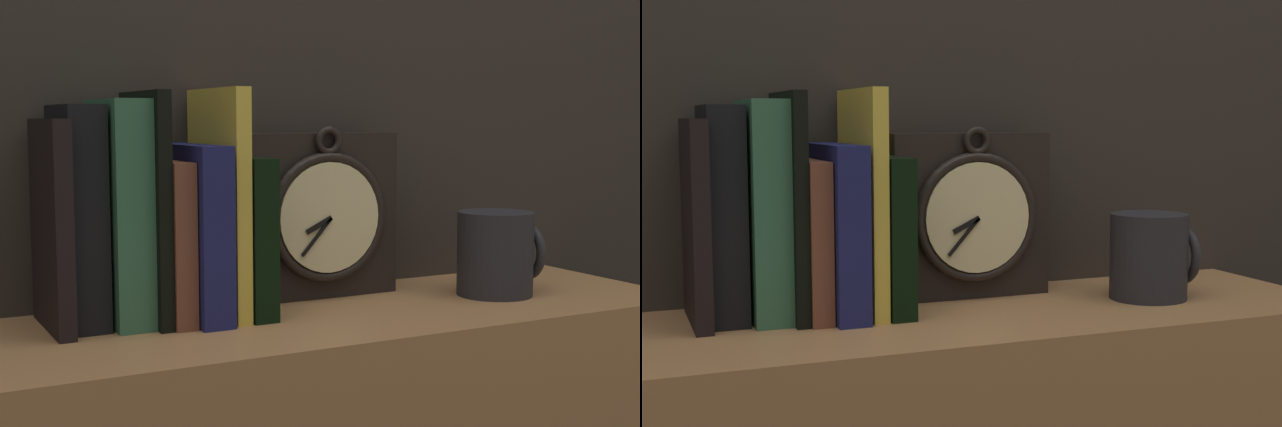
% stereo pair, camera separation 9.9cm
% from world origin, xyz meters
% --- Properties ---
extents(clock, '(0.20, 0.08, 0.21)m').
position_xyz_m(clock, '(0.04, 0.09, 0.96)').
color(clock, black).
rests_on(clock, bookshelf).
extents(book_slot0_black, '(0.02, 0.14, 0.22)m').
position_xyz_m(book_slot0_black, '(-0.28, 0.06, 0.97)').
color(book_slot0_black, black).
rests_on(book_slot0_black, bookshelf).
extents(book_slot1_black, '(0.04, 0.12, 0.23)m').
position_xyz_m(book_slot1_black, '(-0.25, 0.07, 0.97)').
color(book_slot1_black, black).
rests_on(book_slot1_black, bookshelf).
extents(book_slot2_green, '(0.04, 0.13, 0.24)m').
position_xyz_m(book_slot2_green, '(-0.21, 0.06, 0.98)').
color(book_slot2_green, '#2F6245').
rests_on(book_slot2_green, bookshelf).
extents(book_slot3_black, '(0.01, 0.14, 0.25)m').
position_xyz_m(book_slot3_black, '(-0.18, 0.06, 0.98)').
color(book_slot3_black, black).
rests_on(book_slot3_black, bookshelf).
extents(book_slot4_brown, '(0.02, 0.15, 0.17)m').
position_xyz_m(book_slot4_brown, '(-0.16, 0.06, 0.94)').
color(book_slot4_brown, brown).
rests_on(book_slot4_brown, bookshelf).
extents(book_slot5_navy, '(0.04, 0.16, 0.19)m').
position_xyz_m(book_slot5_navy, '(-0.13, 0.05, 0.95)').
color(book_slot5_navy, navy).
rests_on(book_slot5_navy, bookshelf).
extents(book_slot6_yellow, '(0.02, 0.15, 0.25)m').
position_xyz_m(book_slot6_yellow, '(-0.10, 0.06, 0.98)').
color(book_slot6_yellow, gold).
rests_on(book_slot6_yellow, bookshelf).
extents(book_slot7_black, '(0.03, 0.15, 0.18)m').
position_xyz_m(book_slot7_black, '(-0.07, 0.05, 0.94)').
color(book_slot7_black, black).
rests_on(book_slot7_black, bookshelf).
extents(mug, '(0.10, 0.09, 0.10)m').
position_xyz_m(mug, '(0.24, -0.01, 0.91)').
color(mug, '#232328').
rests_on(mug, bookshelf).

